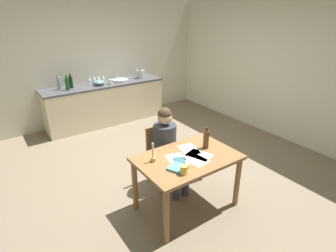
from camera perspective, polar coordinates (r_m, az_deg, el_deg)
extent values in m
cube|color=#7A6B56|center=(4.63, -1.33, -8.13)|extent=(5.20, 5.20, 0.04)
cube|color=beige|center=(6.38, -14.85, 12.73)|extent=(5.20, 0.12, 2.60)
cube|color=beige|center=(5.90, 20.47, 11.22)|extent=(0.12, 5.20, 2.60)
cube|color=beige|center=(6.27, -12.85, 4.48)|extent=(2.59, 0.60, 0.86)
cube|color=#4C4C51|center=(6.14, -13.22, 8.45)|extent=(2.63, 0.64, 0.04)
cube|color=olive|center=(3.36, 4.07, -6.71)|extent=(1.23, 0.82, 0.04)
cylinder|color=olive|center=(3.08, -0.36, -18.42)|extent=(0.07, 0.07, 0.70)
cylinder|color=olive|center=(3.69, 14.28, -11.26)|extent=(0.07, 0.07, 0.70)
cylinder|color=olive|center=(3.55, -6.92, -12.10)|extent=(0.07, 0.07, 0.70)
cylinder|color=olive|center=(4.09, 6.95, -6.90)|extent=(0.07, 0.07, 0.70)
cube|color=olive|center=(3.93, -0.82, -6.28)|extent=(0.40, 0.40, 0.04)
cube|color=olive|center=(3.97, -2.34, -2.56)|extent=(0.36, 0.03, 0.40)
cylinder|color=olive|center=(3.86, -1.47, -11.04)|extent=(0.04, 0.04, 0.45)
cylinder|color=olive|center=(4.02, 2.62, -9.45)|extent=(0.04, 0.04, 0.45)
cylinder|color=olive|center=(4.10, -4.14, -8.80)|extent=(0.04, 0.04, 0.45)
cylinder|color=olive|center=(4.25, -0.19, -7.42)|extent=(0.04, 0.04, 0.45)
cylinder|color=#333842|center=(3.80, -0.67, -3.21)|extent=(0.32, 0.32, 0.50)
sphere|color=#D8AD8C|center=(3.66, -0.69, 1.83)|extent=(0.20, 0.20, 0.20)
sphere|color=#473323|center=(3.64, -0.70, 2.42)|extent=(0.19, 0.19, 0.19)
cylinder|color=#383847|center=(3.75, -0.01, -8.02)|extent=(0.13, 0.38, 0.13)
cylinder|color=#383847|center=(3.74, 1.70, -12.20)|extent=(0.10, 0.10, 0.45)
cylinder|color=#383847|center=(3.83, 1.97, -7.29)|extent=(0.13, 0.38, 0.13)
cylinder|color=#383847|center=(3.83, 3.66, -11.37)|extent=(0.10, 0.10, 0.45)
cylinder|color=#F2CC4C|center=(3.00, 3.29, -9.13)|extent=(0.08, 0.08, 0.10)
torus|color=#F2CC4C|center=(3.03, 3.97, -8.77)|extent=(0.07, 0.01, 0.07)
cylinder|color=gold|center=(3.24, -3.13, -6.99)|extent=(0.06, 0.06, 0.05)
cylinder|color=white|center=(3.18, -3.18, -5.11)|extent=(0.02, 0.02, 0.19)
cube|color=#305F6C|center=(3.22, 2.49, -7.56)|extent=(0.22, 0.26, 0.02)
cube|color=#549FBB|center=(3.10, 1.98, -8.73)|extent=(0.24, 0.25, 0.03)
cube|color=white|center=(3.40, 6.54, -6.03)|extent=(0.30, 0.35, 0.00)
cube|color=white|center=(3.29, 1.88, -7.02)|extent=(0.28, 0.34, 0.00)
cube|color=white|center=(3.30, 5.78, -6.95)|extent=(0.25, 0.32, 0.00)
cube|color=white|center=(3.51, 4.42, -4.91)|extent=(0.28, 0.34, 0.00)
cylinder|color=#593319|center=(3.53, 7.95, -2.83)|extent=(0.08, 0.08, 0.23)
cylinder|color=#593319|center=(3.47, 8.08, -0.66)|extent=(0.03, 0.03, 0.06)
cylinder|color=#B2B7BC|center=(6.28, -9.95, 9.43)|extent=(0.36, 0.36, 0.04)
cylinder|color=silver|center=(6.40, -10.65, 10.56)|extent=(0.02, 0.02, 0.24)
cylinder|color=#8C999E|center=(5.90, -21.80, 8.29)|extent=(0.07, 0.07, 0.25)
cylinder|color=#8C999E|center=(5.87, -22.03, 9.78)|extent=(0.03, 0.03, 0.06)
cylinder|color=#194C23|center=(5.81, -20.30, 8.22)|extent=(0.07, 0.07, 0.24)
cylinder|color=#194C23|center=(5.78, -20.51, 9.64)|extent=(0.03, 0.03, 0.06)
cylinder|color=black|center=(5.95, -19.62, 8.61)|extent=(0.08, 0.08, 0.23)
cylinder|color=black|center=(5.92, -19.81, 9.97)|extent=(0.03, 0.03, 0.06)
ellipsoid|color=#668C99|center=(6.03, -14.23, 8.80)|extent=(0.23, 0.23, 0.11)
cylinder|color=#B7BABF|center=(6.49, -5.80, 10.75)|extent=(0.18, 0.18, 0.18)
cone|color=#262628|center=(6.47, -5.84, 11.70)|extent=(0.11, 0.11, 0.04)
cylinder|color=silver|center=(6.29, -13.34, 9.00)|extent=(0.06, 0.06, 0.00)
cylinder|color=silver|center=(6.28, -13.37, 9.33)|extent=(0.01, 0.01, 0.07)
cone|color=silver|center=(6.26, -13.43, 9.99)|extent=(0.07, 0.07, 0.08)
cylinder|color=silver|center=(6.25, -14.24, 8.83)|extent=(0.06, 0.06, 0.00)
cylinder|color=silver|center=(6.24, -14.28, 9.16)|extent=(0.01, 0.01, 0.07)
cone|color=silver|center=(6.22, -14.35, 9.82)|extent=(0.07, 0.07, 0.08)
cylinder|color=silver|center=(6.22, -15.11, 8.66)|extent=(0.06, 0.06, 0.00)
cylinder|color=silver|center=(6.21, -15.15, 8.99)|extent=(0.01, 0.01, 0.07)
cone|color=silver|center=(6.19, -15.22, 9.66)|extent=(0.07, 0.07, 0.08)
cylinder|color=silver|center=(6.18, -16.05, 8.48)|extent=(0.06, 0.06, 0.00)
cylinder|color=silver|center=(6.17, -16.09, 8.81)|extent=(0.01, 0.01, 0.07)
cone|color=silver|center=(6.16, -16.17, 9.48)|extent=(0.07, 0.07, 0.08)
cylinder|color=white|center=(6.02, -11.91, 9.00)|extent=(0.08, 0.08, 0.11)
torus|color=white|center=(6.03, -11.53, 9.12)|extent=(0.07, 0.01, 0.07)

